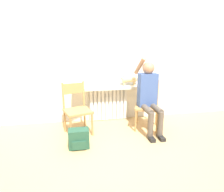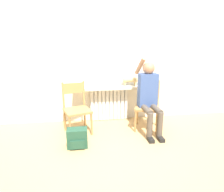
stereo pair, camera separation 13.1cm
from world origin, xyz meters
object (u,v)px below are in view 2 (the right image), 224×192
Objects in this scene: chair_left at (77,108)px; cat at (131,80)px; backpack at (77,138)px; chair_right at (147,105)px; person at (149,94)px.

chair_left is 1.80× the size of cat.
backpack is at bearing -106.32° from chair_left.
cat is at bearing 4.53° from chair_left.
person reaches higher than chair_right.
cat is at bearing 136.59° from chair_right.
person is (1.32, -0.11, 0.24)m from chair_left.
chair_right is at bearing -18.10° from chair_left.
chair_right is at bearing 81.86° from person.
backpack is (-1.31, -0.44, -0.57)m from person.
chair_right is at bearing 22.54° from backpack.
person reaches higher than chair_left.
chair_left is at bearing -157.41° from cat.
chair_left is at bearing 91.74° from backpack.
chair_right is 0.67× the size of person.
chair_right is 2.93× the size of backpack.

